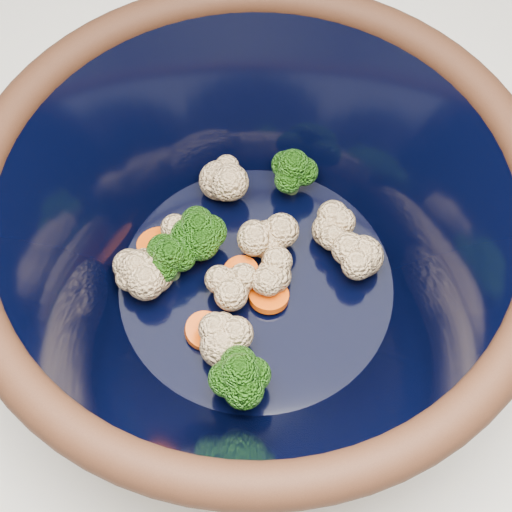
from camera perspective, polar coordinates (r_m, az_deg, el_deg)
The scene contains 4 objects.
ground at distance 1.49m, azimuth 1.34°, elevation -15.95°, with size 3.00×3.00×0.00m, color #9E7A54.
counter at distance 1.05m, azimuth 1.85°, elevation -10.30°, with size 1.20×1.20×0.90m, color white.
mixing_bowl at distance 0.52m, azimuth 0.00°, elevation 0.91°, with size 0.41×0.41×0.17m.
vegetable_pile at distance 0.56m, azimuth -1.80°, elevation -0.22°, with size 0.21×0.22×0.05m.
Camera 1 is at (-0.07, -0.34, 1.45)m, focal length 50.00 mm.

